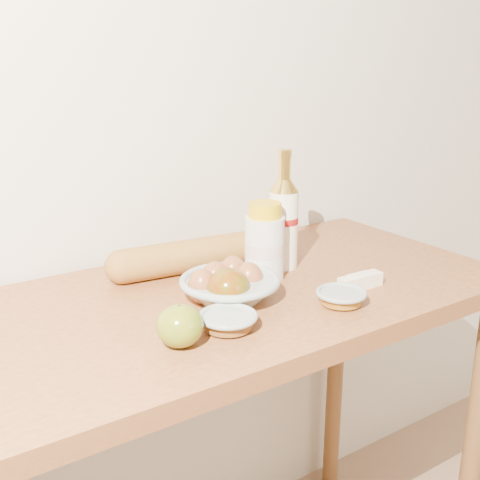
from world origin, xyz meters
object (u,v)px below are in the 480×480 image
at_px(table, 232,344).
at_px(baguette, 202,254).
at_px(egg_bowl, 228,285).
at_px(bourbon_bottle, 283,221).
at_px(cream_bottle, 265,244).

relative_size(table, baguette, 2.62).
distance_m(table, egg_bowl, 0.16).
height_order(table, bourbon_bottle, bourbon_bottle).
bearing_deg(table, egg_bowl, -134.23).
bearing_deg(baguette, bourbon_bottle, -22.25).
bearing_deg(baguette, egg_bowl, -97.52).
distance_m(bourbon_bottle, baguette, 0.20).
bearing_deg(egg_bowl, cream_bottle, 22.74).
height_order(table, cream_bottle, cream_bottle).
relative_size(table, bourbon_bottle, 4.37).
xyz_separation_m(table, cream_bottle, (0.10, 0.03, 0.20)).
xyz_separation_m(bourbon_bottle, egg_bowl, (-0.21, -0.09, -0.08)).
relative_size(bourbon_bottle, baguette, 0.60).
distance_m(bourbon_bottle, egg_bowl, 0.24).
distance_m(cream_bottle, baguette, 0.16).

